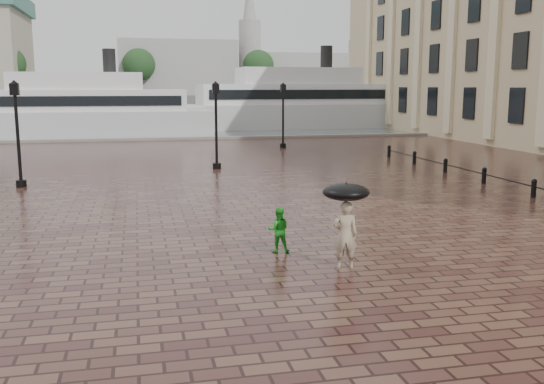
{
  "coord_description": "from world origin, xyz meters",
  "views": [
    {
      "loc": [
        -1.04,
        -17.5,
        4.28
      ],
      "look_at": [
        2.54,
        -1.42,
        1.4
      ],
      "focal_mm": 40.0,
      "sensor_mm": 36.0,
      "label": 1
    }
  ],
  "objects_px": {
    "child_pedestrian": "(279,230)",
    "ferry_near": "(79,110)",
    "street_lamps": "(128,122)",
    "adult_pedestrian": "(345,235)",
    "ferry_far": "(298,103)"
  },
  "relations": [
    {
      "from": "child_pedestrian",
      "to": "ferry_near",
      "type": "xyz_separation_m",
      "value": [
        -8.31,
        39.85,
        1.65
      ]
    },
    {
      "from": "street_lamps",
      "to": "adult_pedestrian",
      "type": "bearing_deg",
      "value": -76.64
    },
    {
      "from": "street_lamps",
      "to": "ferry_near",
      "type": "height_order",
      "value": "ferry_near"
    },
    {
      "from": "ferry_near",
      "to": "ferry_far",
      "type": "bearing_deg",
      "value": 16.95
    },
    {
      "from": "street_lamps",
      "to": "child_pedestrian",
      "type": "height_order",
      "value": "street_lamps"
    },
    {
      "from": "child_pedestrian",
      "to": "ferry_near",
      "type": "bearing_deg",
      "value": -67.7
    },
    {
      "from": "ferry_far",
      "to": "adult_pedestrian",
      "type": "bearing_deg",
      "value": -106.68
    },
    {
      "from": "adult_pedestrian",
      "to": "ferry_near",
      "type": "height_order",
      "value": "ferry_near"
    },
    {
      "from": "street_lamps",
      "to": "child_pedestrian",
      "type": "relative_size",
      "value": 18.18
    },
    {
      "from": "ferry_near",
      "to": "adult_pedestrian",
      "type": "bearing_deg",
      "value": -77.04
    },
    {
      "from": "street_lamps",
      "to": "child_pedestrian",
      "type": "xyz_separation_m",
      "value": [
        3.97,
        -20.05,
        -1.74
      ]
    },
    {
      "from": "child_pedestrian",
      "to": "ferry_far",
      "type": "relative_size",
      "value": 0.05
    },
    {
      "from": "child_pedestrian",
      "to": "ferry_far",
      "type": "bearing_deg",
      "value": -95.06
    },
    {
      "from": "street_lamps",
      "to": "ferry_near",
      "type": "xyz_separation_m",
      "value": [
        -4.35,
        19.8,
        -0.09
      ]
    },
    {
      "from": "adult_pedestrian",
      "to": "ferry_near",
      "type": "xyz_separation_m",
      "value": [
        -9.52,
        41.59,
        1.42
      ]
    }
  ]
}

